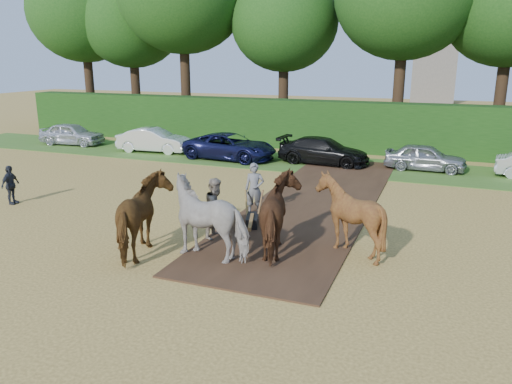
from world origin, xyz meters
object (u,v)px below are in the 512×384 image
object	(u,v)px
spectator_far	(10,185)
spectator_near	(216,208)
plough_team	(248,215)
parked_cars	(330,152)

from	to	relation	value
spectator_far	spectator_near	bearing A→B (deg)	-99.40
spectator_far	plough_team	xyz separation A→B (m)	(10.56, -1.30, 0.38)
parked_cars	spectator_near	bearing A→B (deg)	-94.11
spectator_near	plough_team	xyz separation A→B (m)	(1.43, -0.83, 0.17)
spectator_far	parked_cars	world-z (taller)	spectator_far
spectator_near	parked_cars	world-z (taller)	spectator_near
spectator_near	parked_cars	distance (m)	12.27
plough_team	parked_cars	world-z (taller)	plough_team
parked_cars	spectator_far	bearing A→B (deg)	-130.39
spectator_far	parked_cars	xyz separation A→B (m)	(10.01, 11.76, -0.06)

